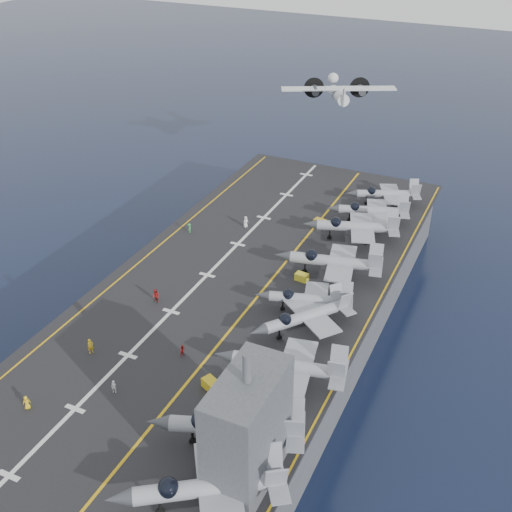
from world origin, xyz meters
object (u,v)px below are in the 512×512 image
at_px(tow_cart_a, 211,384).
at_px(island_superstructure, 247,418).
at_px(transport_plane, 338,95).
at_px(fighter_jet_0, 209,486).

bearing_deg(tow_cart_a, island_superstructure, -45.33).
bearing_deg(island_superstructure, transport_plane, 103.35).
distance_m(tow_cart_a, transport_plane, 74.88).
relative_size(island_superstructure, tow_cart_a, 6.34).
distance_m(fighter_jet_0, transport_plane, 89.56).
xyz_separation_m(tow_cart_a, transport_plane, (-10.47, 73.19, 11.87)).
bearing_deg(transport_plane, tow_cart_a, -81.86).
bearing_deg(island_superstructure, fighter_jet_0, -107.84).
bearing_deg(fighter_jet_0, tow_cart_a, 118.23).
height_order(tow_cart_a, transport_plane, transport_plane).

